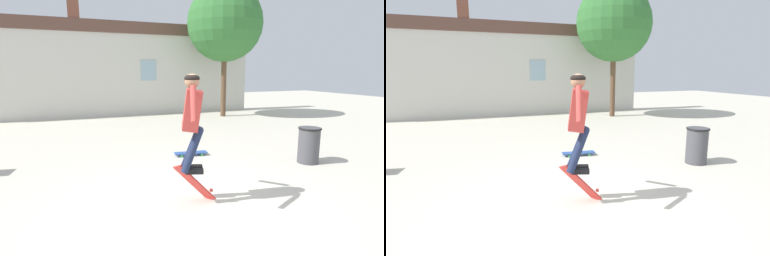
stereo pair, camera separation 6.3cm
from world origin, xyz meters
TOP-DOWN VIEW (x-y plane):
  - ground_plane at (0.00, 0.00)m, footprint 40.00×40.00m
  - building_backdrop at (-0.01, 9.58)m, footprint 13.66×0.52m
  - tree_right at (4.42, 7.67)m, footprint 3.13×3.13m
  - trash_bin at (3.04, 1.02)m, footprint 0.48×0.48m
  - skater at (-0.01, 0.07)m, footprint 0.44×1.11m
  - skateboard_flipping at (0.04, 0.09)m, footprint 0.59×0.33m
  - skateboard_resting at (0.88, 2.43)m, footprint 0.79×0.31m

SIDE VIEW (x-z plane):
  - ground_plane at x=0.00m, z-range 0.00..0.00m
  - skateboard_resting at x=0.88m, z-range 0.03..0.11m
  - skateboard_flipping at x=0.04m, z-range -0.03..0.62m
  - trash_bin at x=3.04m, z-range 0.02..0.79m
  - skater at x=-0.01m, z-range 0.62..2.05m
  - building_backdrop at x=-0.01m, z-range -0.50..4.70m
  - tree_right at x=4.42m, z-range 1.14..6.57m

